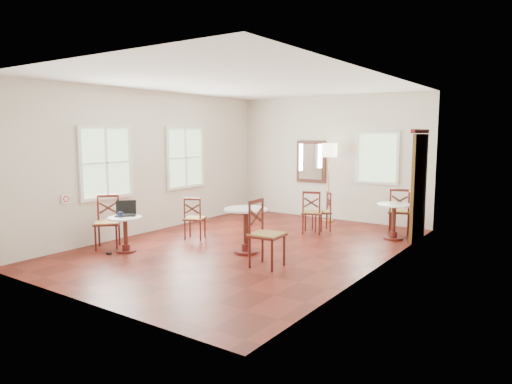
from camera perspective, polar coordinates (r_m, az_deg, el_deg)
ground at (r=8.75m, az=-1.13°, el=-6.72°), size 7.00×7.00×0.00m
room_shell at (r=8.75m, az=-0.43°, el=5.80°), size 5.02×7.02×3.01m
cafe_table_near at (r=8.59m, az=-15.79°, el=-4.56°), size 0.60×0.60×0.63m
cafe_table_mid at (r=8.18m, az=-1.24°, el=-4.14°), size 0.76×0.76×0.80m
cafe_table_back at (r=9.64m, az=16.62°, el=-3.01°), size 0.68×0.68×0.72m
chair_near_a at (r=9.35m, az=-7.59°, el=-3.21°), size 0.52×0.52×0.85m
chair_near_b at (r=8.98m, az=-17.84°, el=-3.54°), size 0.64×0.64×0.98m
chair_mid_a at (r=9.85m, az=6.93°, el=-2.48°), size 0.54×0.54×0.91m
chair_mid_b at (r=7.35m, az=1.17°, el=-5.17°), size 0.52×0.52×1.07m
chair_back_a at (r=10.18m, az=17.28°, el=-2.27°), size 0.54×0.54×0.97m
chair_back_b at (r=10.16m, az=8.19°, el=-2.39°), size 0.55×0.55×0.84m
floor_lamp at (r=11.14m, az=9.02°, el=4.48°), size 0.36×0.36×1.87m
laptop at (r=8.73m, az=-15.75°, el=-2.34°), size 0.47×0.47×0.26m
mouse at (r=8.55m, az=-16.17°, el=-2.85°), size 0.13×0.10×0.04m
navy_mug at (r=8.56m, az=-16.41°, el=-2.67°), size 0.12×0.08×0.09m
water_glass at (r=8.47m, az=-16.11°, el=-2.76°), size 0.06×0.06×0.09m
power_adapter at (r=8.58m, az=-17.68°, el=-7.23°), size 0.09×0.05×0.04m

